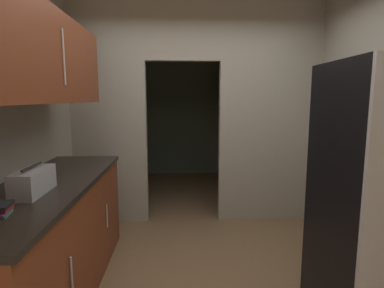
# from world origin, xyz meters

# --- Properties ---
(kitchen_partition) EXTENTS (3.09, 0.12, 2.75)m
(kitchen_partition) POSITION_xyz_m (0.05, 1.62, 1.48)
(kitchen_partition) COLOR #ADA899
(kitchen_partition) RESTS_ON ground
(adjoining_room_shell) EXTENTS (3.09, 2.61, 2.75)m
(adjoining_room_shell) POSITION_xyz_m (0.00, 3.38, 1.38)
(adjoining_room_shell) COLOR slate
(adjoining_room_shell) RESTS_ON ground
(refrigerator) EXTENTS (0.75, 0.77, 1.79)m
(refrigerator) POSITION_xyz_m (1.12, -0.35, 0.90)
(refrigerator) COLOR black
(refrigerator) RESTS_ON ground
(lower_cabinet_run) EXTENTS (0.65, 2.17, 0.94)m
(lower_cabinet_run) POSITION_xyz_m (-1.22, 0.00, 0.47)
(lower_cabinet_run) COLOR brown
(lower_cabinet_run) RESTS_ON ground
(upper_cabinet_counterside) EXTENTS (0.36, 1.95, 0.64)m
(upper_cabinet_counterside) POSITION_xyz_m (-1.22, 0.00, 1.84)
(upper_cabinet_counterside) COLOR brown
(boombox) EXTENTS (0.16, 0.38, 0.19)m
(boombox) POSITION_xyz_m (-1.19, -0.26, 1.02)
(boombox) COLOR #B2B2B7
(boombox) RESTS_ON lower_cabinet_run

